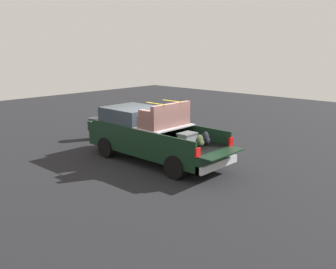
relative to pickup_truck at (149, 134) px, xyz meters
The scene contains 3 objects.
ground_plane 1.02m from the pickup_truck, behind, with size 40.00×40.00×0.00m, color black.
pickup_truck is the anchor object (origin of this frame).
trash_can 4.07m from the pickup_truck, ahead, with size 0.60×0.60×0.98m.
Camera 1 is at (-9.06, 9.12, 4.05)m, focal length 39.11 mm.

